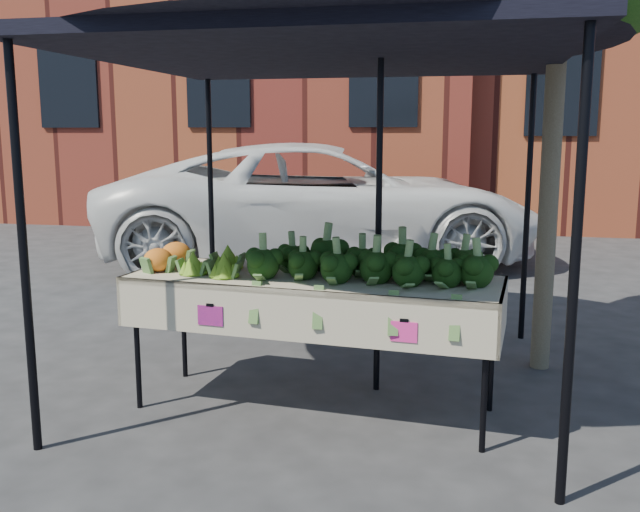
{
  "coord_description": "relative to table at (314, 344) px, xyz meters",
  "views": [
    {
      "loc": [
        1.02,
        -4.41,
        1.82
      ],
      "look_at": [
        0.06,
        0.12,
        1.0
      ],
      "focal_mm": 39.48,
      "sensor_mm": 36.0,
      "label": 1
    }
  ],
  "objects": [
    {
      "name": "broccoli_heap",
      "position": [
        0.36,
        0.03,
        0.59
      ],
      "size": [
        1.56,
        0.59,
        0.28
      ],
      "primitive_type": "ellipsoid",
      "color": "black",
      "rests_on": "table"
    },
    {
      "name": "canopy",
      "position": [
        0.01,
        0.53,
        0.92
      ],
      "size": [
        3.16,
        3.16,
        2.74
      ],
      "primitive_type": null,
      "color": "black",
      "rests_on": "ground"
    },
    {
      "name": "cauliflower_pair",
      "position": [
        -1.04,
        0.07,
        0.55
      ],
      "size": [
        0.25,
        0.45,
        0.19
      ],
      "primitive_type": "ellipsoid",
      "color": "orange",
      "rests_on": "table"
    },
    {
      "name": "ground",
      "position": [
        -0.06,
        0.08,
        -0.45
      ],
      "size": [
        90.0,
        90.0,
        0.0
      ],
      "primitive_type": "plane",
      "color": "#29292C"
    },
    {
      "name": "vehicle",
      "position": [
        -1.02,
        5.19,
        2.56
      ],
      "size": [
        2.35,
        3.12,
        6.02
      ],
      "primitive_type": "imported",
      "rotation": [
        0.0,
        0.0,
        1.84
      ],
      "color": "white",
      "rests_on": "ground"
    },
    {
      "name": "street_tree",
      "position": [
        1.55,
        1.2,
        1.64
      ],
      "size": [
        2.12,
        2.12,
        4.18
      ],
      "primitive_type": null,
      "color": "#1E4C14",
      "rests_on": "ground"
    },
    {
      "name": "table",
      "position": [
        0.0,
        0.0,
        0.0
      ],
      "size": [
        2.46,
        1.01,
        0.9
      ],
      "color": "#C1B197",
      "rests_on": "ground"
    },
    {
      "name": "romanesco_cluster",
      "position": [
        -0.67,
        -0.01,
        0.56
      ],
      "size": [
        0.45,
        0.49,
        0.22
      ],
      "primitive_type": "ellipsoid",
      "color": "#71A72C",
      "rests_on": "table"
    },
    {
      "name": "building_left",
      "position": [
        -5.06,
        12.08,
        4.05
      ],
      "size": [
        12.0,
        8.0,
        9.0
      ],
      "primitive_type": "cube",
      "color": "maroon",
      "rests_on": "ground"
    }
  ]
}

